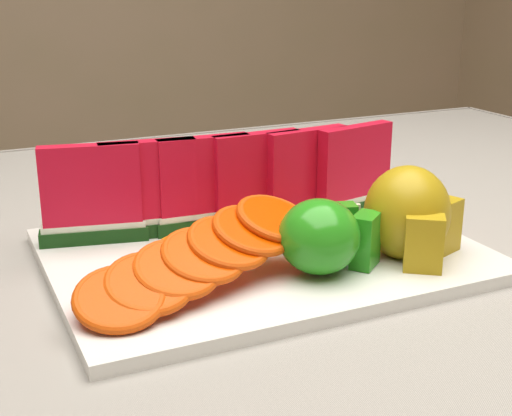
# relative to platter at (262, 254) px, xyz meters

# --- Properties ---
(table) EXTENTS (1.40, 0.90, 0.75)m
(table) POSITION_rel_platter_xyz_m (-0.02, 0.06, -0.11)
(table) COLOR #48321C
(table) RESTS_ON ground
(tablecloth) EXTENTS (1.53, 1.03, 0.20)m
(tablecloth) POSITION_rel_platter_xyz_m (-0.02, 0.06, -0.05)
(tablecloth) COLOR gray
(tablecloth) RESTS_ON table
(platter) EXTENTS (0.40, 0.30, 0.01)m
(platter) POSITION_rel_platter_xyz_m (0.00, 0.00, 0.00)
(platter) COLOR silver
(platter) RESTS_ON tablecloth
(apple_cluster) EXTENTS (0.11, 0.09, 0.07)m
(apple_cluster) POSITION_rel_platter_xyz_m (0.03, -0.07, 0.04)
(apple_cluster) COLOR #207C1A
(apple_cluster) RESTS_ON platter
(pear_cluster) EXTENTS (0.10, 0.11, 0.09)m
(pear_cluster) POSITION_rel_platter_xyz_m (0.12, -0.07, 0.04)
(pear_cluster) COLOR #A8771F
(pear_cluster) RESTS_ON platter
(side_plate) EXTENTS (0.22, 0.22, 0.01)m
(side_plate) POSITION_rel_platter_xyz_m (0.05, 0.29, -0.00)
(side_plate) COLOR silver
(side_plate) RESTS_ON tablecloth
(watermelon_row) EXTENTS (0.39, 0.07, 0.10)m
(watermelon_row) POSITION_rel_platter_xyz_m (-0.00, 0.07, 0.05)
(watermelon_row) COLOR #0E3E0F
(watermelon_row) RESTS_ON platter
(orange_fan_front) EXTENTS (0.25, 0.14, 0.06)m
(orange_fan_front) POSITION_rel_platter_xyz_m (-0.08, -0.06, 0.04)
(orange_fan_front) COLOR orange
(orange_fan_front) RESTS_ON platter
(orange_fan_back) EXTENTS (0.24, 0.11, 0.04)m
(orange_fan_back) POSITION_rel_platter_xyz_m (-0.05, 0.13, 0.02)
(orange_fan_back) COLOR orange
(orange_fan_back) RESTS_ON platter
(tangerine_segments) EXTENTS (0.23, 0.07, 0.02)m
(tangerine_segments) POSITION_rel_platter_xyz_m (0.01, 0.01, 0.02)
(tangerine_segments) COLOR orange
(tangerine_segments) RESTS_ON platter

